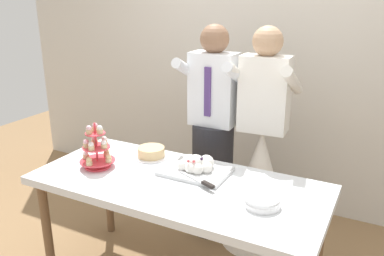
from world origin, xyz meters
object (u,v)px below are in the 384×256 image
cupcake_stand (97,150)px  person_groom (213,145)px  plate_stack (262,202)px  dessert_table (177,192)px  round_cake (151,153)px  person_bride (260,173)px  main_cake_tray (196,167)px

cupcake_stand → person_groom: size_ratio=0.18×
plate_stack → person_groom: size_ratio=0.12×
dessert_table → plate_stack: bearing=-5.7°
round_cake → cupcake_stand: bearing=-126.8°
plate_stack → person_bride: size_ratio=0.12×
round_cake → plate_stack: bearing=-18.2°
dessert_table → cupcake_stand: size_ratio=5.90×
main_cake_tray → round_cake: 0.40m
round_cake → person_bride: bearing=38.8°
plate_stack → person_bride: (-0.27, 0.80, -0.22)m
dessert_table → person_bride: person_bride is taller
person_groom → person_bride: same height
cupcake_stand → round_cake: bearing=53.2°
dessert_table → person_groom: 0.73m
main_cake_tray → round_cake: (-0.39, 0.08, -0.01)m
dessert_table → cupcake_stand: 0.60m
person_bride → main_cake_tray: bearing=-112.4°
dessert_table → round_cake: round_cake is taller
dessert_table → person_bride: 0.81m
main_cake_tray → round_cake: bearing=168.5°
plate_stack → person_groom: bearing=129.8°
round_cake → person_groom: (0.25, 0.48, -0.06)m
main_cake_tray → cupcake_stand: bearing=-160.3°
cupcake_stand → main_cake_tray: 0.66m
plate_stack → person_groom: 1.01m
dessert_table → person_groom: (-0.09, 0.72, 0.05)m
cupcake_stand → main_cake_tray: bearing=19.7°
round_cake → person_groom: person_groom is taller
main_cake_tray → plate_stack: (0.51, -0.22, -0.01)m
cupcake_stand → person_groom: person_groom is taller
dessert_table → main_cake_tray: (0.05, 0.16, 0.12)m
round_cake → person_groom: size_ratio=0.14×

